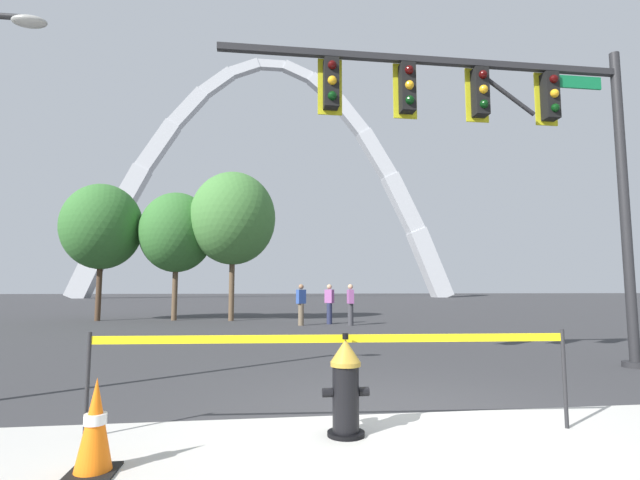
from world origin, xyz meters
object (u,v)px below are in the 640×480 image
(monument_arch, at_px, (270,187))
(pedestrian_walking_left, at_px, (301,304))
(traffic_signal_gantry, at_px, (503,127))
(pedestrian_standing_center, at_px, (350,304))
(traffic_cone_by_hydrant, at_px, (95,426))
(fire_hydrant, at_px, (346,387))
(pedestrian_walking_right, at_px, (329,304))

(monument_arch, relative_size, pedestrian_walking_left, 36.24)
(traffic_signal_gantry, distance_m, pedestrian_standing_center, 10.69)
(traffic_cone_by_hydrant, height_order, pedestrian_standing_center, pedestrian_standing_center)
(traffic_signal_gantry, xyz_separation_m, pedestrian_standing_center, (-0.91, 10.03, -3.59))
(traffic_signal_gantry, bearing_deg, traffic_cone_by_hydrant, -145.85)
(fire_hydrant, bearing_deg, pedestrian_walking_right, 82.00)
(traffic_cone_by_hydrant, distance_m, traffic_signal_gantry, 7.99)
(pedestrian_standing_center, bearing_deg, monument_arch, 92.15)
(traffic_cone_by_hydrant, xyz_separation_m, pedestrian_standing_center, (4.79, 13.90, 0.46))
(pedestrian_standing_center, xyz_separation_m, pedestrian_walking_right, (-0.71, 0.81, 0.00))
(fire_hydrant, height_order, monument_arch, monument_arch)
(traffic_cone_by_hydrant, height_order, pedestrian_walking_left, pedestrian_walking_left)
(pedestrian_walking_right, bearing_deg, traffic_cone_by_hydrant, -105.53)
(traffic_cone_by_hydrant, bearing_deg, pedestrian_walking_left, 78.46)
(monument_arch, xyz_separation_m, pedestrian_standing_center, (2.00, -53.12, -16.18))
(fire_hydrant, relative_size, pedestrian_standing_center, 0.62)
(traffic_signal_gantry, xyz_separation_m, pedestrian_walking_right, (-1.61, 10.84, -3.59))
(pedestrian_walking_left, bearing_deg, traffic_signal_gantry, -74.72)
(pedestrian_standing_center, relative_size, pedestrian_walking_right, 1.00)
(traffic_cone_by_hydrant, bearing_deg, traffic_signal_gantry, 34.15)
(fire_hydrant, distance_m, pedestrian_standing_center, 13.52)
(traffic_signal_gantry, bearing_deg, pedestrian_walking_left, 105.28)
(pedestrian_walking_right, bearing_deg, monument_arch, 91.41)
(fire_hydrant, height_order, traffic_cone_by_hydrant, fire_hydrant)
(pedestrian_walking_right, bearing_deg, pedestrian_standing_center, -48.73)
(fire_hydrant, distance_m, pedestrian_walking_right, 14.20)
(pedestrian_standing_center, distance_m, pedestrian_walking_right, 1.07)
(traffic_signal_gantry, height_order, pedestrian_standing_center, traffic_signal_gantry)
(traffic_cone_by_hydrant, relative_size, pedestrian_walking_left, 0.46)
(fire_hydrant, relative_size, monument_arch, 0.02)
(pedestrian_walking_left, xyz_separation_m, pedestrian_walking_right, (1.20, 0.56, 0.00))
(fire_hydrant, xyz_separation_m, traffic_signal_gantry, (3.59, 3.22, 3.94))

